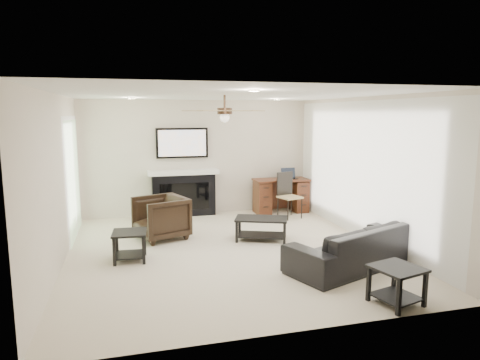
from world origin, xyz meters
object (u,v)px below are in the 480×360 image
(fireplace_unit, at_px, (183,172))
(desk, at_px, (281,196))
(sofa, at_px, (354,246))
(armchair, at_px, (161,218))
(coffee_table, at_px, (261,229))

(fireplace_unit, distance_m, desk, 2.24)
(desk, bearing_deg, fireplace_unit, 173.84)
(sofa, relative_size, armchair, 2.52)
(fireplace_unit, bearing_deg, desk, -6.16)
(coffee_table, bearing_deg, sofa, -38.96)
(armchair, xyz_separation_m, fireplace_unit, (0.63, 1.62, 0.57))
(sofa, xyz_separation_m, armchair, (-2.60, 2.15, 0.07))
(armchair, distance_m, coffee_table, 1.80)
(coffee_table, height_order, desk, desk)
(coffee_table, bearing_deg, armchair, -176.25)
(sofa, height_order, desk, desk)
(sofa, bearing_deg, desk, -113.79)
(fireplace_unit, height_order, desk, fireplace_unit)
(coffee_table, bearing_deg, fireplace_unit, 138.05)
(sofa, relative_size, coffee_table, 2.35)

